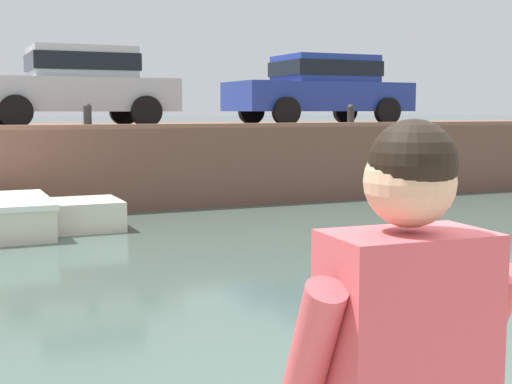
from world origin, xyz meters
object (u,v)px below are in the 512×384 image
Objects in this scene: car_centre_blue at (321,87)px; car_left_inner_silver at (77,83)px; mooring_bollard_mid at (87,115)px; mooring_bollard_east at (351,114)px; person_seated_left at (394,380)px.

car_left_inner_silver is at bearing -180.00° from car_centre_blue.
mooring_bollard_east is (5.28, 0.00, 0.00)m from mooring_bollard_mid.
car_left_inner_silver reaches higher than mooring_bollard_east.
person_seated_left is (-6.94, -13.02, -1.13)m from car_centre_blue.
car_left_inner_silver is 5.48m from mooring_bollard_east.
car_left_inner_silver is 13.16m from person_seated_left.
car_left_inner_silver is 0.94× the size of car_centre_blue.
mooring_bollard_mid is 1.00× the size of mooring_bollard_east.
mooring_bollard_mid is (-5.58, -1.80, -0.61)m from car_centre_blue.
car_left_inner_silver is 4.00× the size of person_seated_left.
mooring_bollard_east is (5.14, -1.80, -0.61)m from car_left_inner_silver.
mooring_bollard_mid is (-0.14, -1.80, -0.61)m from car_left_inner_silver.
mooring_bollard_mid reaches higher than person_seated_left.
car_centre_blue is 4.24× the size of person_seated_left.
mooring_bollard_east is at bearing -19.35° from car_left_inner_silver.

